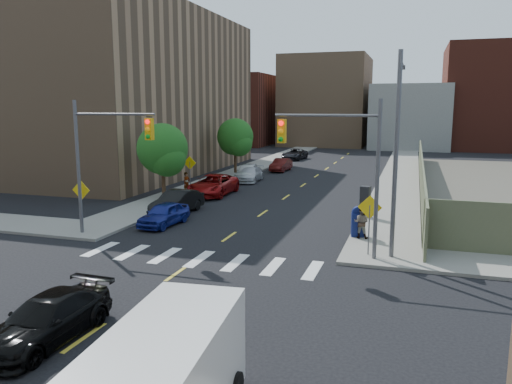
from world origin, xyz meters
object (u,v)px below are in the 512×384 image
Objects in this scene: parked_car_red at (213,185)px; pedestrian_west at (187,183)px; parked_car_blue at (164,214)px; parked_car_silver at (250,174)px; parked_car_maroon at (281,165)px; mailbox at (358,222)px; payphone at (365,202)px; pedestrian_east at (361,222)px; parked_car_grey at (295,154)px; cargo_van at (165,384)px; parked_car_white at (248,172)px; black_sedan at (47,319)px; parked_car_black at (177,202)px.

parked_car_red is 2.01m from pedestrian_west.
parked_car_blue is 10.00m from parked_car_red.
parked_car_blue is 0.68× the size of parked_car_red.
parked_car_blue is at bearing -143.03° from pedestrian_west.
parked_car_maroon is (0.83, 7.82, 0.02)m from parked_car_silver.
payphone is at bearing 78.82° from mailbox.
pedestrian_west is at bearing 135.07° from mailbox.
mailbox is at bearing 5.99° from parked_car_blue.
parked_car_red is 15.30m from parked_car_maroon.
pedestrian_east is at bearing 4.44° from parked_car_blue.
cargo_van is (9.98, -53.56, 0.62)m from parked_car_grey.
cargo_van is at bearing -75.55° from parked_car_maroon.
parked_car_white is 21.62m from pedestrian_east.
cargo_van is (9.98, -26.63, 0.51)m from parked_car_red.
parked_car_red is 1.27× the size of parked_car_silver.
mailbox is (1.91, 17.02, -0.40)m from cargo_van.
cargo_van is (5.36, -2.99, 0.64)m from black_sedan.
pedestrian_west is 16.63m from pedestrian_east.
parked_car_black is (-0.73, 3.10, 0.08)m from parked_car_blue.
parked_car_black is 14.90m from parked_car_white.
parked_car_red is 15.29m from mailbox.
parked_car_silver is (0.10, 14.26, -0.09)m from parked_car_black.
mailbox is at bearing -75.30° from payphone.
parked_car_black is 2.40× the size of payphone.
parked_car_white is 2.80× the size of pedestrian_west.
parked_car_blue is 0.86× the size of parked_car_black.
cargo_van is at bearing -79.71° from parked_car_white.
parked_car_white is at bearing 118.55° from parked_car_silver.
cargo_van is 3.44× the size of pedestrian_east.
parked_car_blue is 14.14m from black_sedan.
mailbox is 0.95× the size of pedestrian_east.
black_sedan is at bearing -97.32° from payphone.
black_sedan is 6.17m from cargo_van.
parked_car_maroon is at bearing 100.81° from mailbox.
pedestrian_east is (10.80, -25.14, 0.30)m from parked_car_maroon.
mailbox is at bearing -59.51° from parked_car_silver.
parked_car_blue is at bearing -82.90° from parked_car_grey.
parked_car_silver is 1.11× the size of parked_car_maroon.
mailbox is at bearing -66.58° from parked_car_grey.
cargo_van is 3.61× the size of mailbox.
pedestrian_east is (2.11, 16.72, -0.34)m from cargo_van.
parked_car_white is 0.94× the size of parked_car_grey.
parked_car_black is 0.99× the size of black_sedan.
parked_car_grey is (-1.10, 36.88, 0.02)m from parked_car_blue.
parked_car_blue is 11.01m from pedestrian_east.
parked_car_grey is (-0.36, 33.77, -0.05)m from parked_car_black.
parked_car_blue is at bearing -141.04° from payphone.
parked_car_maroon reaches higher than parked_car_blue.
cargo_van is (9.51, -34.05, 0.65)m from parked_car_silver.
mailbox is 0.83× the size of payphone.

